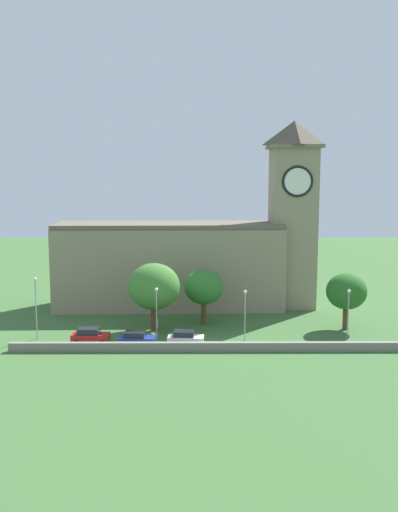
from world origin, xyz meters
TOP-DOWN VIEW (x-y plane):
  - ground_plane at (0.00, 15.00)m, footprint 200.00×200.00m
  - church at (-1.45, 20.20)m, footprint 39.09×10.44m
  - quay_barrier at (0.00, -2.23)m, footprint 45.48×0.70m
  - car_red at (-14.09, 0.80)m, footprint 4.45×2.31m
  - car_blue at (-8.53, 0.02)m, footprint 4.46×2.65m
  - car_white at (-2.82, 0.04)m, footprint 4.33×2.45m
  - streetlamp_west_end at (-20.89, 2.73)m, footprint 0.44×0.44m
  - streetlamp_west_mid at (-6.29, 2.11)m, footprint 0.44×0.44m
  - streetlamp_central at (4.32, 2.03)m, footprint 0.44×0.44m
  - streetlamp_east_mid at (17.13, 3.51)m, footprint 0.44×0.44m
  - tree_by_tower at (17.78, 7.09)m, footprint 5.19×5.19m
  - tree_churchyard at (-6.88, 6.48)m, footprint 6.58×6.58m
  - tree_riverside_east at (-0.52, 9.96)m, footprint 5.19×5.19m

SIDE VIEW (x-z plane):
  - ground_plane at x=0.00m, z-range 0.00..0.00m
  - quay_barrier at x=0.00m, z-range 0.00..1.06m
  - car_blue at x=-8.53m, z-range 0.01..1.70m
  - car_white at x=-2.82m, z-range 0.01..1.77m
  - car_red at x=-14.09m, z-range 0.01..1.90m
  - streetlamp_east_mid at x=17.13m, z-range 1.09..7.08m
  - streetlamp_central at x=4.32m, z-range 1.11..7.32m
  - streetlamp_west_mid at x=-6.29m, z-range 1.14..7.62m
  - tree_by_tower at x=17.78m, z-range 1.29..8.63m
  - tree_riverside_east at x=-0.52m, z-range 1.31..8.70m
  - streetlamp_west_end at x=-20.89m, z-range 1.22..8.85m
  - tree_churchyard at x=-6.88m, z-range 1.37..10.11m
  - church at x=-1.45m, z-range -5.75..21.86m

